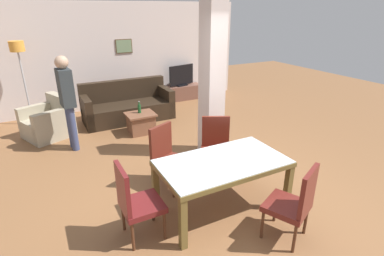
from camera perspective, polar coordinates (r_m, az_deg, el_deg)
name	(u,v)px	position (r m, az deg, el deg)	size (l,w,h in m)	color
ground_plane	(221,208)	(4.25, 5.50, -14.90)	(18.00, 18.00, 0.00)	brown
back_wall	(115,56)	(8.35, -14.47, 13.09)	(7.20, 0.09, 2.70)	silver
divider_pillar	(212,82)	(5.25, 3.80, 8.78)	(0.32, 0.39, 2.70)	silver
dining_table	(222,171)	(3.93, 5.81, -8.10)	(1.65, 0.92, 0.73)	brown
dining_chair_far_right	(216,145)	(4.76, 4.59, -3.32)	(0.62, 0.62, 0.96)	maroon
dining_chair_far_left	(167,155)	(4.46, -4.70, -5.14)	(0.61, 0.61, 0.96)	#5C2217
dining_chair_head_left	(135,200)	(3.55, -10.82, -13.34)	(0.46, 0.46, 0.96)	maroon
dining_chair_near_right	(295,202)	(3.65, 18.96, -13.15)	(0.61, 0.61, 0.96)	maroon
sofa	(128,107)	(7.42, -12.15, 3.93)	(2.08, 0.89, 0.91)	black
armchair	(49,123)	(6.96, -25.52, 0.87)	(1.10, 1.08, 0.84)	tan
coffee_table	(141,123)	(6.57, -9.69, 0.98)	(0.60, 0.52, 0.44)	brown
bottle	(139,108)	(6.52, -10.00, 3.70)	(0.07, 0.07, 0.26)	#194C23
tv_stand	(182,93)	(8.91, -1.99, 6.77)	(1.20, 0.40, 0.42)	brown
tv_screen	(181,76)	(8.79, -2.03, 9.91)	(0.82, 0.27, 0.60)	black
floor_lamp	(19,56)	(7.60, -30.13, 11.84)	(0.30, 0.30, 1.89)	#B7B7BC
standing_person	(67,97)	(5.93, -22.70, 5.49)	(0.26, 0.40, 1.77)	#3B4569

